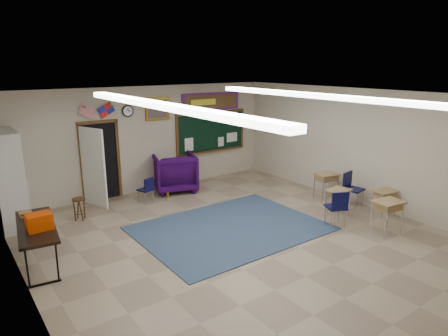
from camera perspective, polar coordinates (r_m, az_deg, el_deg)
floor at (r=8.42m, az=3.17°, el=-10.67°), size 9.00×9.00×0.00m
back_wall at (r=11.63m, az=-10.92°, el=4.04°), size 8.00×0.04×3.00m
left_wall at (r=6.29m, az=-26.36°, el=-6.49°), size 0.04×9.00×3.00m
right_wall at (r=10.82m, az=19.95°, el=2.61°), size 0.04×9.00×3.00m
ceiling at (r=7.63m, az=3.49°, el=10.13°), size 8.00×9.00×0.04m
area_rug at (r=9.10m, az=0.94°, el=-8.56°), size 4.00×3.00×0.02m
fluorescent_strips at (r=7.63m, az=3.49°, el=9.68°), size 3.86×6.00×0.10m
doorway at (r=11.04m, az=-17.51°, el=0.70°), size 1.10×0.89×2.16m
chalkboard at (r=12.68m, az=-1.80°, el=5.01°), size 2.55×0.14×1.30m
bulletin_board at (r=12.55m, az=-1.85°, el=9.45°), size 2.10×0.05×0.55m
framed_art_print at (r=11.63m, az=-9.48°, el=8.34°), size 0.75×0.05×0.65m
wall_clock at (r=11.25m, az=-13.60°, el=7.92°), size 0.32×0.05×0.32m
wall_flags at (r=10.92m, az=-17.73°, el=8.13°), size 1.16×0.06×0.70m
storage_cabinet at (r=10.09m, az=-28.48°, el=-1.49°), size 0.59×1.25×2.20m
wingback_armchair at (r=11.65m, az=-7.07°, el=-0.61°), size 1.48×1.50×1.09m
student_chair_reading at (r=10.75m, az=-11.15°, el=-3.15°), size 0.45×0.45×0.71m
student_chair_desk_a at (r=9.42m, az=15.66°, el=-5.54°), size 0.58×0.58×0.87m
student_chair_desk_b at (r=10.77m, az=18.03°, el=-3.04°), size 0.52×0.52×0.91m
student_desk_front_left at (r=10.00m, az=15.95°, el=-4.65°), size 0.62×0.50×0.69m
student_desk_front_right at (r=11.17m, az=14.40°, el=-2.38°), size 0.69×0.56×0.73m
student_desk_back_left at (r=9.37m, az=22.26°, el=-6.30°), size 0.68×0.55×0.75m
student_desk_back_right at (r=10.42m, az=21.86°, el=-4.50°), size 0.60×0.48×0.65m
folding_table at (r=8.17m, az=-25.01°, el=-9.68°), size 0.87×1.94×1.06m
wooden_stool at (r=10.08m, az=-19.95°, el=-5.49°), size 0.30×0.30×0.53m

